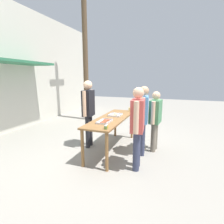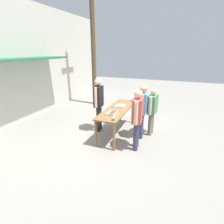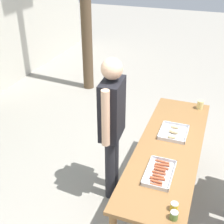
# 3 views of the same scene
# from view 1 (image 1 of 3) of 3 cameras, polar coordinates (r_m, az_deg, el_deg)

# --- Properties ---
(ground_plane) EXTENTS (24.00, 24.00, 0.00)m
(ground_plane) POSITION_cam_1_polar(r_m,az_deg,el_deg) (4.83, 0.00, -12.09)
(ground_plane) COLOR gray
(serving_table) EXTENTS (2.29, 0.69, 0.88)m
(serving_table) POSITION_cam_1_polar(r_m,az_deg,el_deg) (4.58, 0.00, -3.21)
(serving_table) COLOR brown
(serving_table) RESTS_ON ground
(food_tray_sausages) EXTENTS (0.44, 0.27, 0.04)m
(food_tray_sausages) POSITION_cam_1_polar(r_m,az_deg,el_deg) (4.09, -2.45, -3.17)
(food_tray_sausages) COLOR silver
(food_tray_sausages) RESTS_ON serving_table
(food_tray_buns) EXTENTS (0.38, 0.32, 0.06)m
(food_tray_buns) POSITION_cam_1_polar(r_m,az_deg,el_deg) (4.80, 1.08, -0.98)
(food_tray_buns) COLOR silver
(food_tray_buns) RESTS_ON serving_table
(condiment_jar_mustard) EXTENTS (0.07, 0.07, 0.08)m
(condiment_jar_mustard) POSITION_cam_1_polar(r_m,az_deg,el_deg) (3.55, -2.08, -5.04)
(condiment_jar_mustard) COLOR #567A38
(condiment_jar_mustard) RESTS_ON serving_table
(condiment_jar_ketchup) EXTENTS (0.07, 0.07, 0.08)m
(condiment_jar_ketchup) POSITION_cam_1_polar(r_m,az_deg,el_deg) (3.64, -1.75, -4.62)
(condiment_jar_ketchup) COLOR gold
(condiment_jar_ketchup) RESTS_ON serving_table
(beer_cup) EXTENTS (0.08, 0.08, 0.12)m
(beer_cup) POSITION_cam_1_polar(r_m,az_deg,el_deg) (5.42, 5.86, 0.86)
(beer_cup) COLOR #DBC67A
(beer_cup) RESTS_ON serving_table
(person_server_behind_table) EXTENTS (0.59, 0.25, 1.83)m
(person_server_behind_table) POSITION_cam_1_polar(r_m,az_deg,el_deg) (4.77, -7.71, 1.41)
(person_server_behind_table) COLOR #232328
(person_server_behind_table) RESTS_ON ground
(person_customer_holding_hotdog) EXTENTS (0.66, 0.29, 1.73)m
(person_customer_holding_hotdog) POSITION_cam_1_polar(r_m,az_deg,el_deg) (3.61, 8.35, -3.22)
(person_customer_holding_hotdog) COLOR #333851
(person_customer_holding_hotdog) RESTS_ON ground
(person_customer_with_cup) EXTENTS (0.64, 0.30, 1.57)m
(person_customer_with_cup) POSITION_cam_1_polar(r_m,az_deg,el_deg) (4.64, 13.95, -1.44)
(person_customer_with_cup) COLOR #756B5B
(person_customer_with_cup) RESTS_ON ground
(person_customer_waiting_in_line) EXTENTS (0.56, 0.25, 1.71)m
(person_customer_waiting_in_line) POSITION_cam_1_polar(r_m,az_deg,el_deg) (4.31, 10.21, -0.76)
(person_customer_waiting_in_line) COLOR #333851
(person_customer_waiting_in_line) RESTS_ON ground
(utility_pole) EXTENTS (1.10, 0.22, 6.17)m
(utility_pole) POSITION_cam_1_polar(r_m,az_deg,el_deg) (8.08, -8.77, 20.09)
(utility_pole) COLOR brown
(utility_pole) RESTS_ON ground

